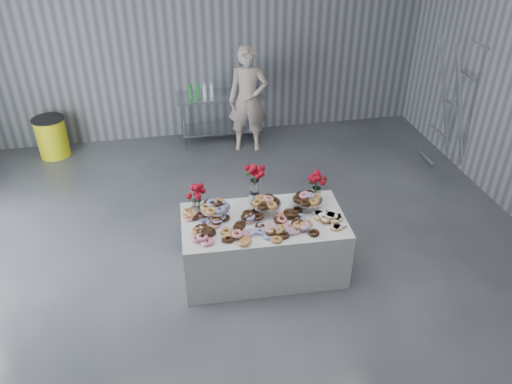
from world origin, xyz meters
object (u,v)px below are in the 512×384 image
water_jug (247,78)px  person (248,100)px  prep_table (220,109)px  stepladder (452,104)px  trash_barrel (52,137)px  display_table (263,245)px

water_jug → person: bearing=-99.0°
prep_table → stepladder: bearing=-24.1°
prep_table → stepladder: 3.86m
water_jug → person: size_ratio=0.30×
trash_barrel → water_jug: bearing=0.0°
stepladder → prep_table: bearing=155.9°
prep_table → stepladder: stepladder is taller
prep_table → water_jug: water_jug is taller
prep_table → person: person is taller
display_table → trash_barrel: size_ratio=2.76×
person → stepladder: bearing=-8.9°
display_table → prep_table: prep_table is taller
display_table → person: 3.29m
display_table → stepladder: 4.08m
water_jug → display_table: bearing=-97.4°
prep_table → person: size_ratio=0.82×
water_jug → stepladder: stepladder is taller
stepladder → person: bearing=158.8°
person → trash_barrel: bearing=-174.2°
person → trash_barrel: (-3.34, 0.38, -0.57)m
person → trash_barrel: 3.41m
display_table → person: person is taller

